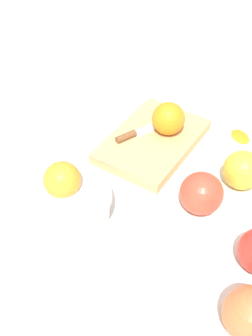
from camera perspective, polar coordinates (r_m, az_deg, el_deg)
ground_plane at (r=0.81m, az=6.40°, el=-2.34°), size 2.40×2.40×0.00m
bowl at (r=0.73m, az=-8.53°, el=-4.46°), size 0.17×0.17×0.10m
cutting_board at (r=0.88m, az=3.64°, el=3.66°), size 0.24×0.16×0.02m
orange_on_board at (r=0.87m, az=5.77°, el=6.69°), size 0.07×0.07×0.07m
knife at (r=0.88m, az=1.80°, el=4.95°), size 0.15×0.08×0.01m
apple_front_right at (r=0.81m, az=15.52°, el=-0.28°), size 0.07×0.07×0.07m
apple_front_center at (r=0.75m, az=10.18°, el=-3.41°), size 0.08×0.08×0.08m
apple_front_left_2 at (r=0.63m, az=16.59°, el=-18.51°), size 0.08×0.08×0.08m
citrus_peel at (r=0.94m, az=15.26°, el=4.29°), size 0.06×0.06×0.01m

